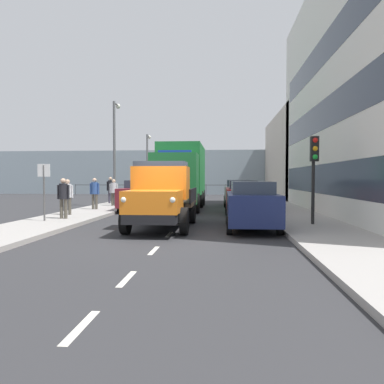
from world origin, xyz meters
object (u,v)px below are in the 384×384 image
at_px(pedestrian_couple_b, 95,191).
at_px(truck_vintage_orange, 161,197).
at_px(pedestrian_strolling, 68,194).
at_px(lamp_post_promenade, 115,143).
at_px(car_silver_kerbside_2, 238,192).
at_px(pedestrian_near_railing, 111,188).
at_px(lamp_post_far, 148,159).
at_px(pedestrian_by_lamp, 114,190).
at_px(car_navy_kerbside_near, 251,204).
at_px(traffic_light_near, 314,161).
at_px(street_sign, 44,182).
at_px(car_maroon_oppositeside_0, 142,195).
at_px(pedestrian_with_bag, 63,195).
at_px(car_red_kerbside_1, 242,196).
at_px(lorry_cargo_green, 181,174).

bearing_deg(pedestrian_couple_b, truck_vintage_orange, 125.69).
relative_size(pedestrian_strolling, lamp_post_promenade, 0.25).
bearing_deg(lamp_post_promenade, car_silver_kerbside_2, -170.54).
height_order(pedestrian_near_railing, lamp_post_far, lamp_post_far).
height_order(pedestrian_strolling, pedestrian_by_lamp, pedestrian_strolling).
bearing_deg(car_navy_kerbside_near, traffic_light_near, -170.69).
height_order(car_navy_kerbside_near, pedestrian_near_railing, pedestrian_near_railing).
height_order(car_silver_kerbside_2, pedestrian_by_lamp, pedestrian_by_lamp).
bearing_deg(lamp_post_promenade, traffic_light_near, 136.26).
bearing_deg(traffic_light_near, street_sign, -1.95).
bearing_deg(car_maroon_oppositeside_0, pedestrian_with_bag, 69.11).
bearing_deg(pedestrian_with_bag, traffic_light_near, 173.15).
relative_size(truck_vintage_orange, car_navy_kerbside_near, 1.23).
height_order(pedestrian_by_lamp, lamp_post_far, lamp_post_far).
xyz_separation_m(car_red_kerbside_1, street_sign, (8.08, 5.43, 0.79)).
distance_m(pedestrian_with_bag, lamp_post_far, 18.07).
bearing_deg(car_maroon_oppositeside_0, pedestrian_by_lamp, -39.77).
bearing_deg(car_maroon_oppositeside_0, traffic_light_near, 139.01).
distance_m(pedestrian_by_lamp, street_sign, 8.26).
xyz_separation_m(car_red_kerbside_1, traffic_light_near, (-2.28, 5.78, 1.58)).
relative_size(truck_vintage_orange, car_silver_kerbside_2, 1.35).
bearing_deg(truck_vintage_orange, pedestrian_near_railing, -65.10).
distance_m(car_silver_kerbside_2, street_sign, 13.46).
distance_m(truck_vintage_orange, lamp_post_promenade, 11.82).
distance_m(pedestrian_near_railing, lamp_post_far, 8.61).
xyz_separation_m(pedestrian_couple_b, pedestrian_near_railing, (0.61, -4.93, 0.05)).
xyz_separation_m(car_navy_kerbside_near, lamp_post_far, (7.69, -19.48, 2.63)).
bearing_deg(pedestrian_by_lamp, truck_vintage_orange, 115.75).
relative_size(truck_vintage_orange, car_red_kerbside_1, 1.44).
bearing_deg(lamp_post_far, truck_vintage_orange, 102.72).
height_order(pedestrian_with_bag, traffic_light_near, traffic_light_near).
distance_m(pedestrian_strolling, lamp_post_far, 16.47).
xyz_separation_m(truck_vintage_orange, traffic_light_near, (-5.50, -0.68, 1.29)).
distance_m(truck_vintage_orange, car_silver_kerbside_2, 12.21).
bearing_deg(truck_vintage_orange, lamp_post_far, -77.28).
distance_m(car_navy_kerbside_near, lamp_post_far, 21.10).
height_order(car_red_kerbside_1, pedestrian_couple_b, pedestrian_couple_b).
height_order(truck_vintage_orange, lamp_post_far, lamp_post_far).
bearing_deg(lamp_post_promenade, lorry_cargo_green, 163.85).
relative_size(car_silver_kerbside_2, street_sign, 1.86).
distance_m(pedestrian_strolling, pedestrian_near_railing, 8.05).
xyz_separation_m(lamp_post_promenade, street_sign, (0.15, 9.42, -2.38)).
xyz_separation_m(pedestrian_near_railing, street_sign, (-0.50, 10.51, 0.49)).
distance_m(car_silver_kerbside_2, car_maroon_oppositeside_0, 7.01).
bearing_deg(pedestrian_with_bag, car_silver_kerbside_2, -127.73).
height_order(lorry_cargo_green, car_navy_kerbside_near, lorry_cargo_green).
bearing_deg(car_silver_kerbside_2, street_sign, 53.05).
distance_m(traffic_light_near, lamp_post_promenade, 14.22).
bearing_deg(street_sign, lamp_post_promenade, -90.90).
xyz_separation_m(pedestrian_by_lamp, lamp_post_promenade, (0.24, -1.19, 2.97)).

